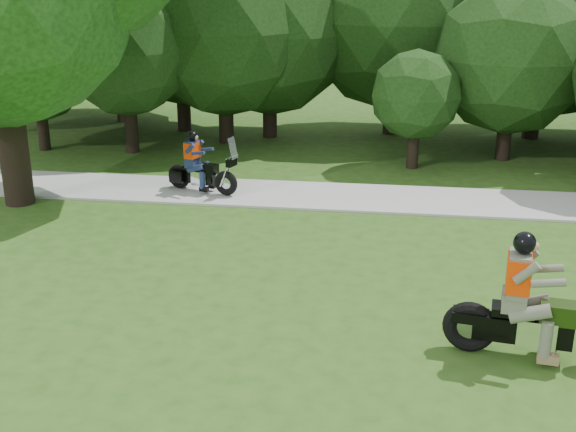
{
  "coord_description": "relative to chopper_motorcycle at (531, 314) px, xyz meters",
  "views": [
    {
      "loc": [
        -1.81,
        -8.86,
        5.36
      ],
      "look_at": [
        -3.58,
        3.49,
        1.04
      ],
      "focal_mm": 45.0,
      "sensor_mm": 36.0,
      "label": 1
    }
  ],
  "objects": [
    {
      "name": "chopper_motorcycle",
      "position": [
        0.0,
        0.0,
        0.0
      ],
      "size": [
        2.7,
        0.87,
        1.93
      ],
      "rotation": [
        0.0,
        0.0,
        -0.14
      ],
      "color": "black",
      "rests_on": "ground"
    },
    {
      "name": "touring_motorcycle",
      "position": [
        -6.76,
        7.17,
        -0.1
      ],
      "size": [
        1.94,
        1.02,
        1.52
      ],
      "rotation": [
        0.0,
        0.0,
        -0.31
      ],
      "color": "black",
      "rests_on": "walkway"
    },
    {
      "name": "ground",
      "position": [
        -0.29,
        -0.71,
        -0.71
      ],
      "size": [
        100.0,
        100.0,
        0.0
      ],
      "primitive_type": "plane",
      "color": "#294C15",
      "rests_on": "ground"
    },
    {
      "name": "walkway",
      "position": [
        -0.29,
        7.29,
        -0.68
      ],
      "size": [
        60.0,
        2.2,
        0.06
      ],
      "primitive_type": "cube",
      "color": "#A9A9A4",
      "rests_on": "ground"
    },
    {
      "name": "tree_line",
      "position": [
        0.61,
        14.26,
        2.95
      ],
      "size": [
        39.04,
        11.74,
        7.83
      ],
      "color": "black",
      "rests_on": "ground"
    }
  ]
}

